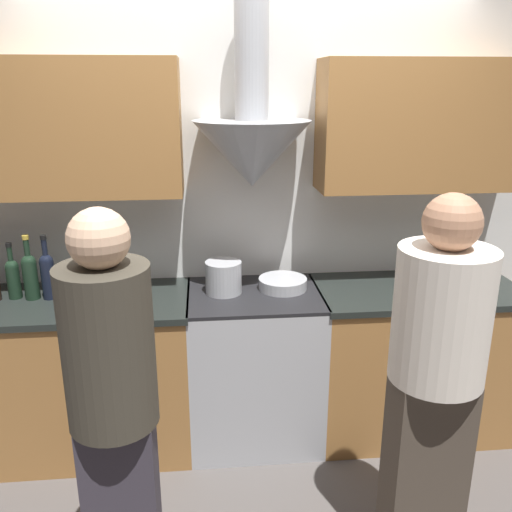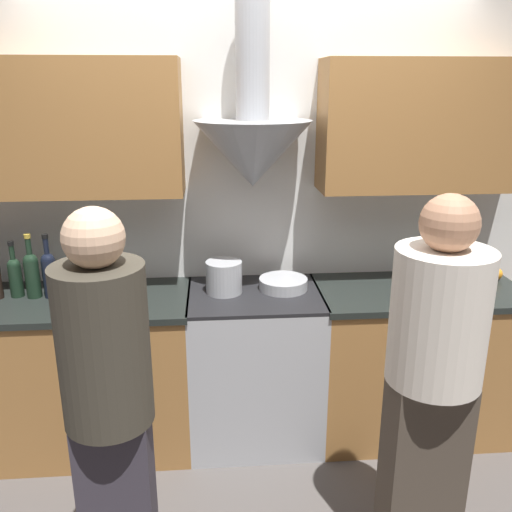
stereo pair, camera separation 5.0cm
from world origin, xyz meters
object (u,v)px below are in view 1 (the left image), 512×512
wine_bottle_5 (48,273)px  orange_fruit (493,272)px  wine_bottle_3 (13,276)px  person_foreground_right (435,375)px  stock_pot (224,277)px  stove_range (254,365)px  wine_bottle_4 (30,274)px  mixing_bowl (283,283)px  person_foreground_left (114,407)px

wine_bottle_5 → orange_fruit: size_ratio=4.97×
wine_bottle_3 → person_foreground_right: 2.19m
stock_pot → stove_range: bearing=-10.1°
wine_bottle_4 → stock_pot: 1.04m
stock_pot → mixing_bowl: 0.34m
stock_pot → mixing_bowl: (0.34, 0.03, -0.06)m
stove_range → wine_bottle_4: 1.34m
stove_range → person_foreground_right: (0.64, -0.94, 0.44)m
stove_range → mixing_bowl: size_ratio=3.32×
wine_bottle_5 → person_foreground_left: 1.22m
wine_bottle_3 → stock_pot: (1.13, -0.03, -0.03)m
orange_fruit → person_foreground_left: (-2.06, -1.17, -0.03)m
stock_pot → person_foreground_right: person_foreground_right is taller
wine_bottle_4 → mixing_bowl: 1.37m
person_foreground_left → stock_pot: bearing=68.1°
orange_fruit → person_foreground_left: bearing=-150.3°
stove_range → wine_bottle_4: (-1.20, 0.04, 0.59)m
stock_pot → person_foreground_right: size_ratio=0.12×
wine_bottle_4 → mixing_bowl: (1.37, 0.01, -0.11)m
orange_fruit → person_foreground_right: 1.32m
wine_bottle_4 → wine_bottle_5: (0.09, -0.00, 0.00)m
mixing_bowl → person_foreground_left: size_ratio=0.17×
stove_range → wine_bottle_3: 1.42m
stove_range → person_foreground_left: person_foreground_left is taller
stove_range → stock_pot: size_ratio=4.52×
stock_pot → person_foreground_right: 1.27m
wine_bottle_3 → person_foreground_left: size_ratio=0.19×
wine_bottle_4 → person_foreground_right: (1.84, -0.98, -0.15)m
person_foreground_right → stove_range: bearing=124.4°
stove_range → mixing_bowl: 0.51m
wine_bottle_3 → stock_pot: bearing=-1.6°
stock_pot → person_foreground_left: bearing=-111.9°
wine_bottle_5 → stock_pot: (0.94, -0.01, -0.05)m
stove_range → wine_bottle_5: size_ratio=2.57×
stove_range → stock_pot: bearing=169.9°
person_foreground_left → person_foreground_right: (1.25, 0.12, -0.01)m
wine_bottle_3 → wine_bottle_4: 0.10m
stock_pot → orange_fruit: size_ratio=2.82×
mixing_bowl → wine_bottle_3: bearing=179.7°
mixing_bowl → orange_fruit: size_ratio=3.84×
mixing_bowl → stock_pot: bearing=-175.7°
stove_range → wine_bottle_4: size_ratio=2.56×
wine_bottle_4 → orange_fruit: 2.65m
stock_pot → person_foreground_right: bearing=-50.1°
wine_bottle_4 → person_foreground_right: person_foreground_right is taller
wine_bottle_5 → person_foreground_right: (1.75, -0.98, -0.15)m
mixing_bowl → orange_fruit: orange_fruit is taller
wine_bottle_3 → person_foreground_right: bearing=-27.3°
stove_range → mixing_bowl: bearing=18.2°
wine_bottle_4 → orange_fruit: bearing=1.4°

